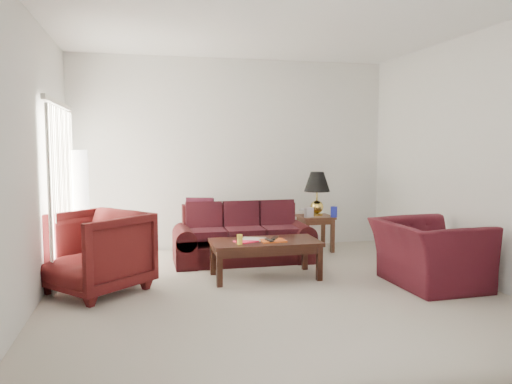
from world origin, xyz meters
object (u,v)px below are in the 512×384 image
end_table (315,233)px  armchair_left (95,252)px  sofa (243,234)px  armchair_right (429,254)px  coffee_table (265,259)px  floor_lamp (81,205)px

end_table → armchair_left: size_ratio=0.55×
end_table → sofa: bearing=-158.7°
armchair_right → coffee_table: 1.96m
end_table → armchair_left: 3.52m
sofa → floor_lamp: bearing=167.7°
sofa → armchair_left: (-1.91, -1.07, 0.06)m
floor_lamp → coffee_table: floor_lamp is taller
end_table → floor_lamp: size_ratio=0.34×
armchair_right → coffee_table: (-1.79, 0.77, -0.15)m
armchair_right → sofa: bearing=46.2°
coffee_table → floor_lamp: bearing=169.0°
armchair_right → coffee_table: bearing=64.5°
sofa → coffee_table: size_ratio=1.45×
floor_lamp → armchair_right: (4.12, -2.21, -0.42)m
floor_lamp → coffee_table: bearing=-31.8°
sofa → armchair_left: armchair_left is taller
coffee_table → armchair_left: bearing=-154.2°
sofa → armchair_left: bearing=-149.2°
floor_lamp → armchair_right: bearing=-28.2°
end_table → armchair_right: 2.24m
end_table → coffee_table: (-1.15, -1.38, -0.04)m
armchair_left → coffee_table: bearing=52.7°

